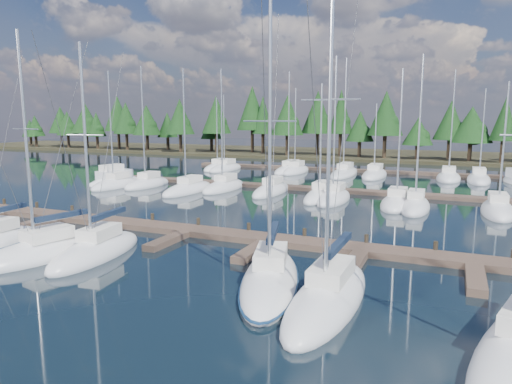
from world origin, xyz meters
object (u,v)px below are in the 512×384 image
at_px(main_dock, 186,232).
at_px(front_sailboat_3, 97,251).
at_px(front_sailboat_4, 270,280).
at_px(front_sailboat_5, 328,297).
at_px(motor_yacht_left, 115,180).
at_px(front_sailboat_2, 42,253).

xyz_separation_m(main_dock, front_sailboat_3, (-2.30, -6.16, 0.08)).
height_order(front_sailboat_4, front_sailboat_5, front_sailboat_5).
xyz_separation_m(front_sailboat_3, front_sailboat_5, (14.28, -1.45, 0.01)).
distance_m(front_sailboat_3, front_sailboat_4, 11.13).
bearing_deg(motor_yacht_left, front_sailboat_4, -39.12).
bearing_deg(front_sailboat_4, main_dock, 143.38).
xyz_separation_m(front_sailboat_2, front_sailboat_4, (13.82, 1.07, 0.00)).
distance_m(front_sailboat_5, motor_yacht_left, 42.65).
height_order(front_sailboat_2, front_sailboat_5, front_sailboat_5).
bearing_deg(front_sailboat_4, front_sailboat_3, 177.96).
relative_size(front_sailboat_3, motor_yacht_left, 1.58).
bearing_deg(main_dock, motor_yacht_left, 139.92).
bearing_deg(front_sailboat_5, front_sailboat_3, 174.19).
relative_size(front_sailboat_5, motor_yacht_left, 1.95).
height_order(main_dock, front_sailboat_4, front_sailboat_4).
bearing_deg(front_sailboat_5, front_sailboat_4, 161.48).
distance_m(front_sailboat_4, front_sailboat_5, 3.32).
relative_size(main_dock, front_sailboat_2, 3.26).
relative_size(front_sailboat_4, motor_yacht_left, 1.76).
relative_size(front_sailboat_4, front_sailboat_5, 0.90).
relative_size(main_dock, front_sailboat_5, 2.77).
distance_m(front_sailboat_4, motor_yacht_left, 39.53).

